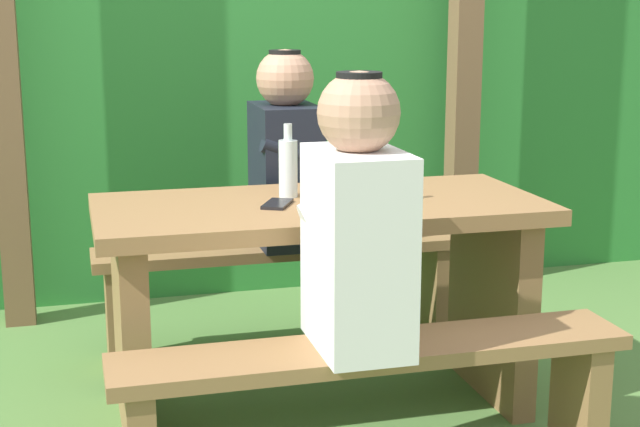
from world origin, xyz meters
TOP-DOWN VIEW (x-y plane):
  - ground_plane at (0.00, 0.00)m, footprint 12.00×12.00m
  - hedge_backdrop at (0.00, 1.67)m, footprint 6.40×0.61m
  - pergola_post_left at (-0.99, 1.17)m, footprint 0.12×0.12m
  - pergola_post_right at (0.99, 1.17)m, footprint 0.12×0.12m
  - picnic_table at (0.00, 0.00)m, footprint 1.40×0.64m
  - bench_near at (0.00, -0.56)m, footprint 1.40×0.24m
  - bench_far at (0.00, 0.56)m, footprint 1.40×0.24m
  - person_white_shirt at (-0.05, -0.55)m, footprint 0.25×0.35m
  - person_black_coat at (0.02, 0.55)m, footprint 0.25×0.35m
  - drinking_glass at (0.04, 0.01)m, footprint 0.07×0.07m
  - bottle_left at (-0.08, 0.10)m, footprint 0.06×0.06m
  - bottle_right at (0.15, -0.07)m, footprint 0.06×0.06m
  - cell_phone at (-0.14, -0.03)m, footprint 0.13×0.16m

SIDE VIEW (x-z plane):
  - ground_plane at x=0.00m, z-range 0.00..0.00m
  - bench_near at x=0.00m, z-range 0.09..0.52m
  - bench_far at x=0.00m, z-range 0.09..0.52m
  - picnic_table at x=0.00m, z-range 0.13..0.83m
  - cell_phone at x=-0.14m, z-range 0.70..0.71m
  - drinking_glass at x=0.04m, z-range 0.70..0.79m
  - person_white_shirt at x=-0.05m, z-range 0.40..1.12m
  - person_black_coat at x=0.02m, z-range 0.40..1.12m
  - bottle_right at x=0.15m, z-range 0.68..0.89m
  - bottle_left at x=-0.08m, z-range 0.68..0.92m
  - hedge_backdrop at x=0.00m, z-range 0.00..1.79m
  - pergola_post_left at x=-0.99m, z-range 0.00..2.25m
  - pergola_post_right at x=0.99m, z-range 0.00..2.25m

